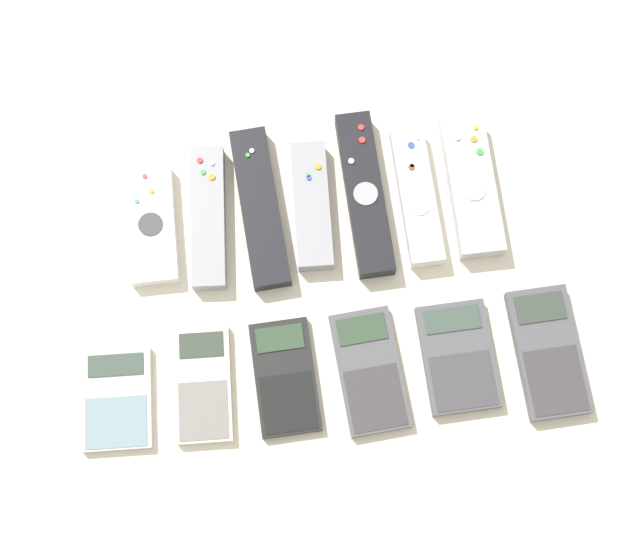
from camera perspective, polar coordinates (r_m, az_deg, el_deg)
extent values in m
plane|color=beige|center=(1.11, 0.17, -1.61)|extent=(3.00, 3.00, 0.00)
cube|color=white|center=(1.14, -10.71, 3.11)|extent=(0.06, 0.15, 0.02)
cylinder|color=#38383D|center=(1.13, -10.80, 3.18)|extent=(0.03, 0.03, 0.00)
cylinder|color=red|center=(1.16, -11.16, 6.18)|extent=(0.01, 0.01, 0.00)
cylinder|color=green|center=(1.15, -11.64, 4.61)|extent=(0.01, 0.01, 0.00)
cylinder|color=orange|center=(1.15, -10.75, 5.26)|extent=(0.01, 0.01, 0.00)
cube|color=gray|center=(1.13, -7.15, 3.64)|extent=(0.05, 0.19, 0.02)
cylinder|color=green|center=(1.14, -7.50, 6.52)|extent=(0.01, 0.01, 0.00)
cylinder|color=orange|center=(1.14, -6.94, 6.22)|extent=(0.01, 0.01, 0.00)
cylinder|color=red|center=(1.15, -7.70, 7.26)|extent=(0.01, 0.01, 0.00)
cylinder|color=silver|center=(1.15, -6.92, 7.07)|extent=(0.01, 0.01, 0.00)
cube|color=black|center=(1.13, -3.87, 4.28)|extent=(0.06, 0.21, 0.02)
cylinder|color=silver|center=(1.15, -4.39, 7.90)|extent=(0.01, 0.01, 0.00)
cylinder|color=green|center=(1.15, -4.65, 7.62)|extent=(0.01, 0.01, 0.00)
cube|color=gray|center=(1.13, -0.44, 4.45)|extent=(0.05, 0.17, 0.02)
cylinder|color=orange|center=(1.14, -0.13, 6.92)|extent=(0.01, 0.01, 0.00)
cylinder|color=green|center=(1.13, -0.83, 6.37)|extent=(0.01, 0.01, 0.00)
cylinder|color=blue|center=(1.13, -0.72, 6.21)|extent=(0.01, 0.01, 0.00)
cube|color=black|center=(1.14, 2.87, 5.18)|extent=(0.05, 0.22, 0.03)
cylinder|color=#99999E|center=(1.12, 2.94, 5.19)|extent=(0.03, 0.03, 0.00)
cylinder|color=silver|center=(1.14, 2.01, 7.27)|extent=(0.01, 0.01, 0.00)
cylinder|color=red|center=(1.16, 2.64, 9.39)|extent=(0.01, 0.01, 0.00)
cylinder|color=red|center=(1.15, 2.71, 8.60)|extent=(0.01, 0.01, 0.00)
cube|color=white|center=(1.14, 6.20, 5.00)|extent=(0.05, 0.18, 0.02)
cylinder|color=silver|center=(1.12, 6.42, 4.37)|extent=(0.02, 0.02, 0.00)
cylinder|color=green|center=(1.14, 5.92, 6.96)|extent=(0.01, 0.01, 0.00)
cylinder|color=silver|center=(1.16, 6.23, 8.69)|extent=(0.01, 0.01, 0.00)
cylinder|color=blue|center=(1.15, 5.84, 8.24)|extent=(0.01, 0.01, 0.00)
cylinder|color=red|center=(1.14, 5.87, 6.85)|extent=(0.01, 0.01, 0.00)
cube|color=#B7B7BC|center=(1.15, 9.67, 5.55)|extent=(0.06, 0.18, 0.03)
cylinder|color=silver|center=(1.14, 9.86, 5.36)|extent=(0.03, 0.03, 0.00)
cylinder|color=green|center=(1.16, 10.19, 7.74)|extent=(0.01, 0.01, 0.00)
cylinder|color=orange|center=(1.16, 9.81, 8.54)|extent=(0.01, 0.01, 0.00)
cylinder|color=silver|center=(1.16, 8.77, 8.64)|extent=(0.01, 0.01, 0.00)
cylinder|color=yellow|center=(1.17, 9.92, 9.25)|extent=(0.01, 0.01, 0.00)
cube|color=#B2B2B7|center=(1.11, -12.87, -7.81)|extent=(0.09, 0.12, 0.01)
cube|color=#38473D|center=(1.11, -12.95, -5.67)|extent=(0.07, 0.03, 0.00)
cube|color=gray|center=(1.10, -12.93, -9.20)|extent=(0.08, 0.06, 0.00)
cube|color=beige|center=(1.09, -7.48, -7.01)|extent=(0.07, 0.14, 0.01)
cube|color=#333D33|center=(1.09, -7.61, -4.49)|extent=(0.05, 0.03, 0.00)
cube|color=slate|center=(1.08, -7.47, -8.63)|extent=(0.06, 0.07, 0.00)
cube|color=black|center=(1.08, -2.25, -6.59)|extent=(0.08, 0.14, 0.01)
cube|color=#2D422D|center=(1.08, -2.59, -4.09)|extent=(0.06, 0.03, 0.00)
cube|color=black|center=(1.07, -2.04, -8.21)|extent=(0.07, 0.07, 0.00)
cube|color=#4C4C51|center=(1.08, 3.19, -6.18)|extent=(0.08, 0.15, 0.01)
cube|color=#2D422D|center=(1.09, 2.70, -3.52)|extent=(0.06, 0.04, 0.00)
cube|color=#383537|center=(1.07, 3.57, -7.91)|extent=(0.07, 0.08, 0.00)
cube|color=#4C4C51|center=(1.10, 8.82, -5.24)|extent=(0.09, 0.14, 0.01)
cube|color=#38473D|center=(1.10, 8.47, -2.86)|extent=(0.07, 0.03, 0.00)
cube|color=#3C3A40|center=(1.09, 9.17, -6.75)|extent=(0.08, 0.07, 0.00)
cube|color=#4C4C51|center=(1.12, 14.37, -4.84)|extent=(0.08, 0.16, 0.02)
cube|color=#333D33|center=(1.12, 13.92, -2.07)|extent=(0.06, 0.04, 0.00)
cube|color=#3A3539|center=(1.11, 14.87, -6.59)|extent=(0.07, 0.08, 0.00)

